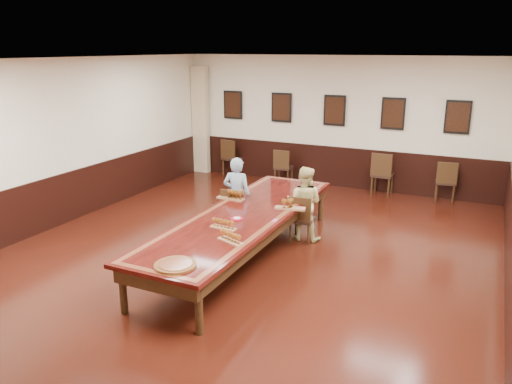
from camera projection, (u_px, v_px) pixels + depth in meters
The scene contains 23 objects.
floor at pixel (243, 257), 8.37m from camera, with size 8.00×10.00×0.02m, color black.
ceiling at pixel (242, 59), 7.47m from camera, with size 8.00×10.00×0.02m, color white.
wall_back at pixel (335, 122), 12.26m from camera, with size 8.00×0.02×3.20m, color #F2EACB.
wall_left at pixel (57, 143), 9.58m from camera, with size 0.02×10.00×3.20m, color #F2EACB.
chair_man at pixel (235, 211), 9.27m from camera, with size 0.42×0.46×0.91m, color black, non-canonical shape.
chair_woman at pixel (302, 218), 8.95m from camera, with size 0.41×0.44×0.87m, color black, non-canonical shape.
spare_chair_a at pixel (233, 157), 13.57m from camera, with size 0.47×0.51×1.00m, color black, non-canonical shape.
spare_chair_b at pixel (284, 166), 12.74m from camera, with size 0.42×0.46×0.90m, color black, non-canonical shape.
spare_chair_c at pixel (383, 173), 11.77m from camera, with size 0.48×0.52×1.02m, color black, non-canonical shape.
spare_chair_d at pixel (445, 181), 11.30m from camera, with size 0.44×0.48×0.93m, color black, non-canonical shape.
person_man at pixel (237, 195), 9.28m from camera, with size 0.53×0.35×1.45m, color teal.
person_woman at pixel (304, 203), 8.96m from camera, with size 0.67×0.52×1.36m, color beige.
pink_phone at pixel (275, 221), 7.84m from camera, with size 0.07×0.14×0.01m, color #D1457C.
curtain at pixel (201, 120), 13.69m from camera, with size 0.45×0.18×2.90m, color #CBB58B.
wainscoting at pixel (243, 229), 8.23m from camera, with size 8.00×10.00×1.00m.
conference_table at pixel (243, 222), 8.20m from camera, with size 1.40×5.00×0.76m.
posters at pixel (335, 110), 12.11m from camera, with size 6.14×0.04×0.74m.
flight_a at pixel (232, 195), 8.92m from camera, with size 0.52×0.18×0.19m.
flight_b at pixel (289, 204), 8.39m from camera, with size 0.54×0.28×0.19m.
flight_c at pixel (223, 224), 7.49m from camera, with size 0.43×0.17×0.16m.
flight_d at pixel (231, 237), 6.97m from camera, with size 0.45×0.28×0.16m.
red_plate_grp at pixel (237, 219), 7.92m from camera, with size 0.21×0.21×0.03m.
carved_platter at pixel (175, 265), 6.22m from camera, with size 0.67×0.67×0.04m.
Camera 1 is at (3.52, -6.88, 3.39)m, focal length 35.00 mm.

